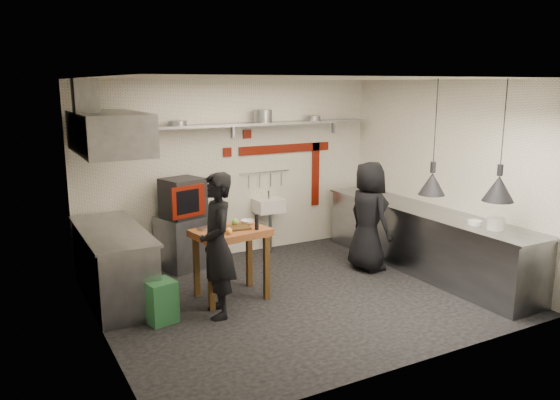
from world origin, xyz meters
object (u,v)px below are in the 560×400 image
green_bin (160,301)px  prep_table (231,264)px  chef_left (217,245)px  combi_oven (183,198)px  oven_stand (184,242)px  chef_right (369,216)px

green_bin → prep_table: (1.03, 0.29, 0.21)m
green_bin → chef_left: (0.67, -0.14, 0.62)m
combi_oven → green_bin: (-0.88, -1.69, -0.84)m
prep_table → green_bin: bearing=-172.7°
combi_oven → chef_left: size_ratio=0.33×
oven_stand → prep_table: bearing=-100.6°
combi_oven → chef_left: bearing=-112.8°
oven_stand → green_bin: (-0.88, -1.74, -0.15)m
combi_oven → chef_right: bearing=-45.7°
combi_oven → chef_left: 1.85m
oven_stand → chef_left: (-0.21, -1.88, 0.47)m
chef_left → green_bin: bearing=-92.2°
chef_left → oven_stand: bearing=-176.6°
oven_stand → chef_right: bearing=-46.7°
oven_stand → green_bin: 1.96m
oven_stand → prep_table: prep_table is taller
prep_table → oven_stand: bearing=87.5°
chef_left → chef_right: (2.60, 0.48, -0.05)m
oven_stand → combi_oven: 0.69m
oven_stand → chef_right: 2.80m
green_bin → prep_table: bearing=15.5°
oven_stand → green_bin: bearing=-133.2°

